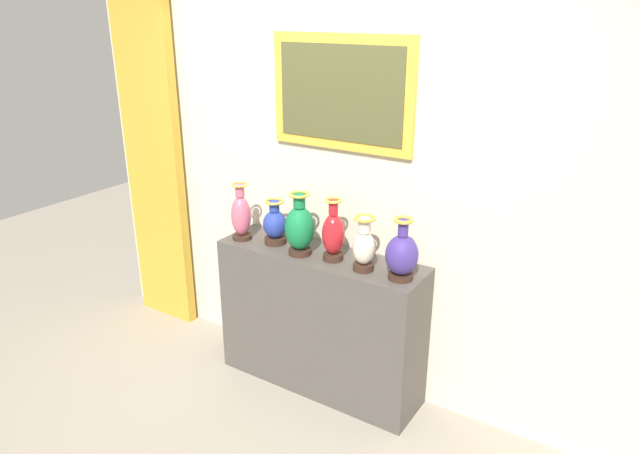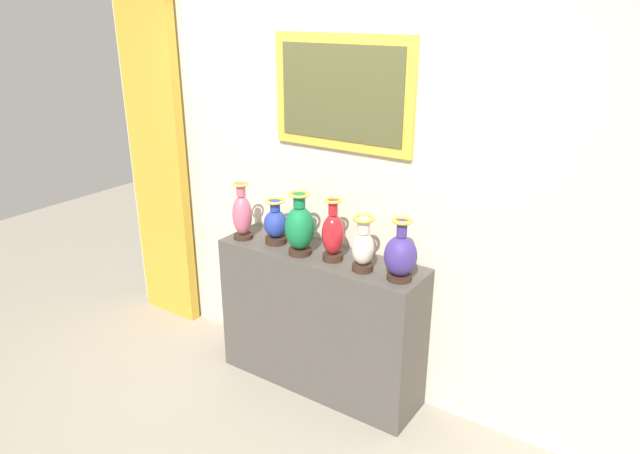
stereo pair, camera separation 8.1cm
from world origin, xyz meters
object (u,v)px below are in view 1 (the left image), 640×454
object	(u,v)px
vase_rose	(241,215)
vase_ivory	(364,246)
vase_cobalt	(275,225)
vase_indigo	(402,254)
vase_emerald	(300,228)
vase_crimson	(333,234)

from	to	relation	value
vase_rose	vase_ivory	xyz separation A→B (m)	(0.93, 0.01, -0.01)
vase_cobalt	vase_ivory	xyz separation A→B (m)	(0.69, -0.05, 0.02)
vase_ivory	vase_indigo	xyz separation A→B (m)	(0.24, 0.01, -0.00)
vase_emerald	vase_crimson	xyz separation A→B (m)	(0.22, 0.04, -0.01)
vase_emerald	vase_indigo	distance (m)	0.69
vase_rose	vase_crimson	size ratio (longest dim) A/B	0.98
vase_ivory	vase_indigo	bearing A→B (deg)	3.13
vase_rose	vase_emerald	distance (m)	0.48
vase_cobalt	vase_ivory	bearing A→B (deg)	-3.88
vase_indigo	vase_rose	bearing A→B (deg)	-178.84
vase_cobalt	vase_ivory	distance (m)	0.69
vase_crimson	vase_indigo	world-z (taller)	vase_crimson
vase_crimson	vase_indigo	bearing A→B (deg)	-1.79
vase_rose	vase_crimson	distance (m)	0.70
vase_cobalt	vase_indigo	bearing A→B (deg)	-2.09
vase_emerald	vase_indigo	world-z (taller)	vase_emerald
vase_ivory	vase_crimson	bearing A→B (deg)	173.14
vase_cobalt	vase_ivory	size ratio (longest dim) A/B	0.89
vase_emerald	vase_rose	bearing A→B (deg)	-179.97
vase_rose	vase_emerald	xyz separation A→B (m)	(0.48, 0.00, 0.01)
vase_ivory	vase_indigo	world-z (taller)	vase_indigo
vase_emerald	vase_cobalt	bearing A→B (deg)	166.49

